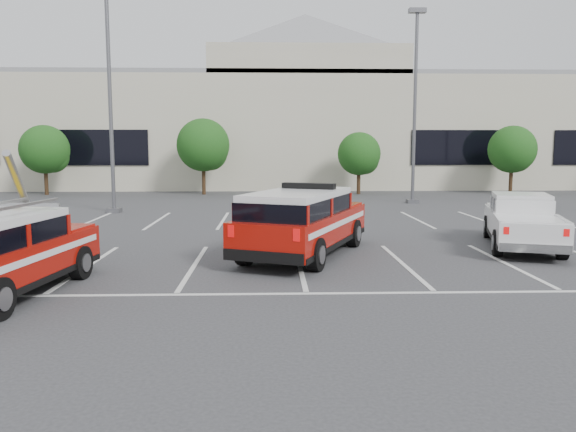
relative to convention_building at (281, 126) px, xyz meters
name	(u,v)px	position (x,y,z in m)	size (l,w,h in m)	color
ground	(299,265)	(-0.18, -31.86, -4.72)	(120.00, 120.00, 0.00)	#333335
stall_markings	(292,237)	(-0.18, -27.36, -4.71)	(23.00, 15.00, 0.01)	silver
convention_building	(281,126)	(0.00, 0.00, 0.00)	(60.00, 16.99, 13.20)	beige
tree_left	(46,151)	(-15.09, -9.82, -1.95)	(3.07, 3.07, 4.42)	#3F2B19
tree_mid_left	(205,147)	(-5.09, -9.82, -1.68)	(3.37, 3.37, 4.85)	#3F2B19
tree_mid_right	(360,155)	(4.91, -9.82, -2.22)	(2.77, 2.77, 3.99)	#3F2B19
tree_right	(513,151)	(14.91, -9.82, -1.95)	(3.07, 3.07, 4.42)	#3F2B19
light_pole_left	(110,99)	(-8.18, -19.86, 0.47)	(0.90, 0.60, 10.24)	#59595E
light_pole_mid	(415,106)	(6.82, -15.86, 0.47)	(0.90, 0.60, 10.24)	#59595E
fire_chief_suv	(303,227)	(-0.02, -30.62, -3.90)	(4.15, 6.07, 2.01)	#9B0E07
white_pickup	(522,226)	(6.70, -29.44, -4.08)	(3.25, 5.50, 1.60)	silver
utility_rig	(12,236)	(-8.00, -30.61, -4.13)	(3.06, 3.85, 2.96)	#59595E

